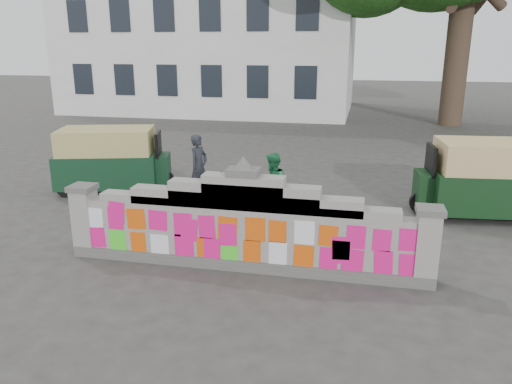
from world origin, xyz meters
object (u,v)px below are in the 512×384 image
(cyclist_rider, at_px, (199,176))
(pedestrian, at_px, (272,186))
(rickshaw_right, at_px, (489,178))
(cyclist_bike, at_px, (200,189))
(rickshaw_left, at_px, (111,159))

(cyclist_rider, height_order, pedestrian, cyclist_rider)
(rickshaw_right, bearing_deg, pedestrian, 6.76)
(cyclist_rider, distance_m, pedestrian, 1.88)
(cyclist_bike, height_order, pedestrian, pedestrian)
(rickshaw_left, relative_size, rickshaw_right, 0.98)
(cyclist_bike, height_order, rickshaw_left, rickshaw_left)
(cyclist_bike, distance_m, rickshaw_right, 6.66)
(cyclist_bike, relative_size, pedestrian, 1.16)
(cyclist_bike, relative_size, rickshaw_right, 0.53)
(rickshaw_right, bearing_deg, cyclist_bike, 0.39)
(cyclist_rider, xyz_separation_m, rickshaw_right, (6.60, 0.72, 0.14))
(cyclist_bike, xyz_separation_m, pedestrian, (1.84, -0.34, 0.29))
(cyclist_bike, distance_m, rickshaw_left, 2.92)
(rickshaw_left, bearing_deg, pedestrian, -30.72)
(cyclist_bike, bearing_deg, pedestrian, -81.88)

